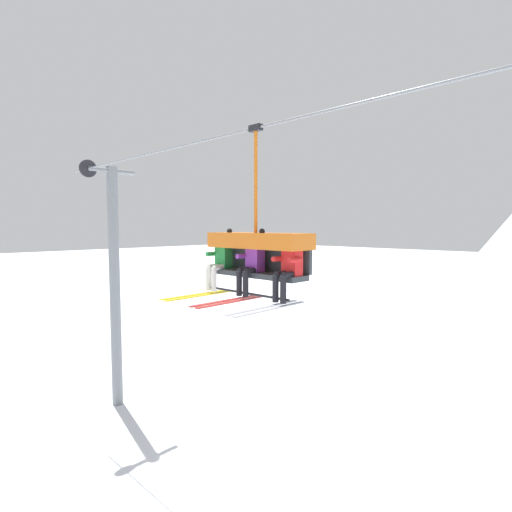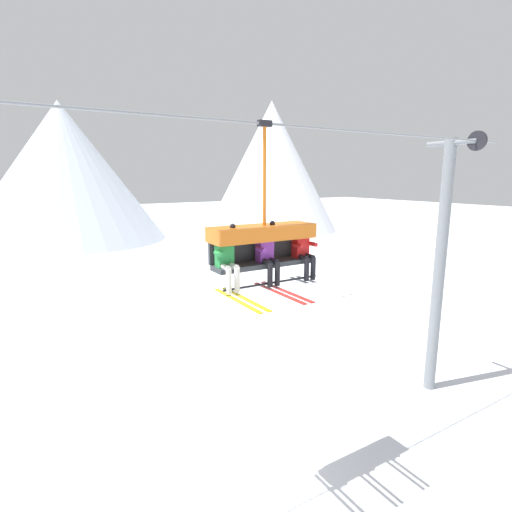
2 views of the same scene
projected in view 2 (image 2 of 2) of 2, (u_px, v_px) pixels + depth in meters
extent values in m
plane|color=silver|center=(229.00, 472.00, 9.71)|extent=(200.00, 200.00, 0.00)
cone|color=silver|center=(64.00, 172.00, 43.94)|extent=(21.38, 21.38, 15.15)
cone|color=white|center=(271.00, 167.00, 53.11)|extent=(17.61, 17.61, 16.79)
cylinder|color=slate|center=(439.00, 270.00, 12.82)|extent=(0.36, 0.36, 8.22)
cylinder|color=slate|center=(451.00, 143.00, 12.05)|extent=(0.16, 1.60, 0.16)
cylinder|color=black|center=(477.00, 141.00, 11.38)|extent=(0.08, 0.56, 0.56)
cylinder|color=slate|center=(257.00, 123.00, 7.62)|extent=(16.77, 0.05, 0.05)
cube|color=#33383D|center=(264.00, 264.00, 8.25)|extent=(2.23, 0.48, 0.10)
cube|color=#33383D|center=(257.00, 249.00, 8.43)|extent=(2.23, 0.08, 0.45)
cube|color=#D16619|center=(263.00, 232.00, 8.17)|extent=(2.27, 0.68, 0.30)
cylinder|color=black|center=(272.00, 283.00, 8.05)|extent=(2.23, 0.04, 0.04)
cylinder|color=#D16619|center=(264.00, 177.00, 7.91)|extent=(0.07, 0.07, 1.93)
cube|color=black|center=(265.00, 123.00, 7.71)|extent=(0.28, 0.12, 0.12)
cube|color=#23843D|center=(224.00, 254.00, 7.70)|extent=(0.32, 0.22, 0.52)
sphere|color=black|center=(224.00, 235.00, 7.63)|extent=(0.22, 0.22, 0.22)
ellipsoid|color=black|center=(227.00, 236.00, 7.55)|extent=(0.17, 0.04, 0.08)
cylinder|color=silver|center=(224.00, 267.00, 7.56)|extent=(0.11, 0.34, 0.11)
cylinder|color=silver|center=(233.00, 266.00, 7.65)|extent=(0.11, 0.34, 0.11)
cylinder|color=silver|center=(229.00, 281.00, 7.46)|extent=(0.11, 0.11, 0.48)
cylinder|color=silver|center=(237.00, 280.00, 7.55)|extent=(0.11, 0.11, 0.48)
cube|color=gold|center=(237.00, 300.00, 7.27)|extent=(0.09, 1.70, 0.02)
cube|color=gold|center=(245.00, 299.00, 7.36)|extent=(0.09, 1.70, 0.02)
cylinder|color=#23843D|center=(219.00, 254.00, 7.47)|extent=(0.09, 0.30, 0.09)
cylinder|color=#23843D|center=(233.00, 235.00, 7.73)|extent=(0.09, 0.09, 0.30)
sphere|color=black|center=(233.00, 226.00, 7.70)|extent=(0.11, 0.11, 0.11)
cube|color=purple|center=(265.00, 249.00, 8.17)|extent=(0.32, 0.22, 0.52)
sphere|color=black|center=(265.00, 232.00, 8.10)|extent=(0.22, 0.22, 0.22)
ellipsoid|color=black|center=(267.00, 233.00, 8.02)|extent=(0.17, 0.04, 0.08)
cylinder|color=black|center=(265.00, 262.00, 8.03)|extent=(0.11, 0.34, 0.11)
cylinder|color=black|center=(273.00, 261.00, 8.12)|extent=(0.11, 0.34, 0.11)
cylinder|color=black|center=(270.00, 275.00, 7.93)|extent=(0.11, 0.11, 0.48)
cylinder|color=black|center=(277.00, 274.00, 8.02)|extent=(0.11, 0.11, 0.48)
cube|color=#B22823|center=(278.00, 293.00, 7.74)|extent=(0.09, 1.70, 0.02)
cube|color=#B22823|center=(286.00, 291.00, 7.83)|extent=(0.09, 1.70, 0.02)
cylinder|color=purple|center=(261.00, 249.00, 7.95)|extent=(0.09, 0.30, 0.09)
cylinder|color=purple|center=(272.00, 232.00, 8.20)|extent=(0.09, 0.09, 0.30)
sphere|color=black|center=(272.00, 224.00, 8.17)|extent=(0.11, 0.11, 0.11)
cube|color=red|center=(300.00, 245.00, 8.64)|extent=(0.32, 0.22, 0.52)
sphere|color=black|center=(301.00, 229.00, 8.57)|extent=(0.22, 0.22, 0.22)
ellipsoid|color=black|center=(304.00, 229.00, 8.49)|extent=(0.17, 0.04, 0.08)
cylinder|color=black|center=(302.00, 257.00, 8.50)|extent=(0.11, 0.34, 0.11)
cylinder|color=black|center=(308.00, 256.00, 8.59)|extent=(0.11, 0.34, 0.11)
cylinder|color=black|center=(307.00, 270.00, 8.40)|extent=(0.11, 0.11, 0.48)
cylinder|color=black|center=(313.00, 269.00, 8.49)|extent=(0.11, 0.11, 0.48)
cube|color=#B2B2BC|center=(315.00, 286.00, 8.21)|extent=(0.09, 1.70, 0.02)
cube|color=#B2B2BC|center=(322.00, 285.00, 8.30)|extent=(0.09, 1.70, 0.02)
cylinder|color=red|center=(298.00, 245.00, 8.42)|extent=(0.09, 0.30, 0.09)
cylinder|color=red|center=(312.00, 244.00, 8.61)|extent=(0.09, 0.30, 0.09)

